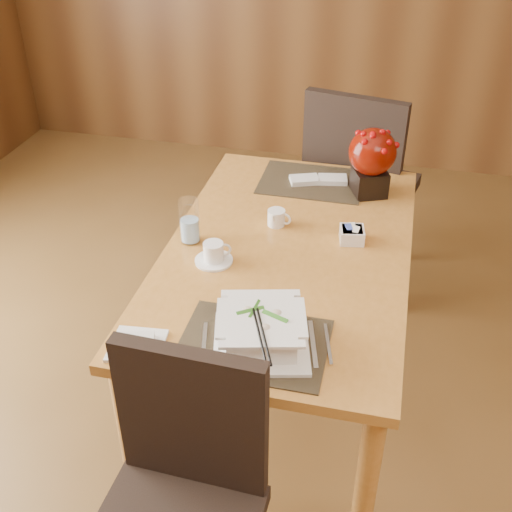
% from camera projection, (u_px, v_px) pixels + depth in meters
% --- Properties ---
extents(ground, '(6.00, 6.00, 0.00)m').
position_uv_depth(ground, '(251.00, 508.00, 2.33)').
color(ground, brown).
rests_on(ground, ground).
extents(dining_table, '(0.90, 1.50, 0.75)m').
position_uv_depth(dining_table, '(287.00, 270.00, 2.45)').
color(dining_table, '#C07F35').
rests_on(dining_table, ground).
extents(placemat_near, '(0.45, 0.33, 0.01)m').
position_uv_depth(placemat_near, '(254.00, 344.00, 1.95)').
color(placemat_near, black).
rests_on(placemat_near, dining_table).
extents(placemat_far, '(0.45, 0.33, 0.01)m').
position_uv_depth(placemat_far, '(311.00, 182.00, 2.84)').
color(placemat_far, black).
rests_on(placemat_far, dining_table).
extents(soup_setting, '(0.35, 0.35, 0.12)m').
position_uv_depth(soup_setting, '(261.00, 332.00, 1.92)').
color(soup_setting, white).
rests_on(soup_setting, dining_table).
extents(coffee_cup, '(0.14, 0.14, 0.08)m').
position_uv_depth(coffee_cup, '(214.00, 254.00, 2.31)').
color(coffee_cup, white).
rests_on(coffee_cup, dining_table).
extents(water_glass, '(0.08, 0.08, 0.18)m').
position_uv_depth(water_glass, '(189.00, 221.00, 2.39)').
color(water_glass, white).
rests_on(water_glass, dining_table).
extents(creamer_jug, '(0.11, 0.11, 0.06)m').
position_uv_depth(creamer_jug, '(276.00, 218.00, 2.52)').
color(creamer_jug, white).
rests_on(creamer_jug, dining_table).
extents(sugar_caddy, '(0.10, 0.10, 0.05)m').
position_uv_depth(sugar_caddy, '(352.00, 235.00, 2.43)').
color(sugar_caddy, white).
rests_on(sugar_caddy, dining_table).
extents(berry_decor, '(0.20, 0.20, 0.29)m').
position_uv_depth(berry_decor, '(372.00, 158.00, 2.66)').
color(berry_decor, black).
rests_on(berry_decor, dining_table).
extents(napkins_far, '(0.26, 0.15, 0.02)m').
position_uv_depth(napkins_far, '(321.00, 180.00, 2.82)').
color(napkins_far, silver).
rests_on(napkins_far, dining_table).
extents(bread_plate, '(0.17, 0.17, 0.01)m').
position_uv_depth(bread_plate, '(137.00, 346.00, 1.94)').
color(bread_plate, white).
rests_on(bread_plate, dining_table).
extents(near_chair, '(0.46, 0.47, 0.96)m').
position_uv_depth(near_chair, '(180.00, 493.00, 1.76)').
color(near_chair, black).
rests_on(near_chair, ground).
extents(far_chair, '(0.59, 0.60, 1.07)m').
position_uv_depth(far_chair, '(357.00, 179.00, 3.18)').
color(far_chair, black).
rests_on(far_chair, ground).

